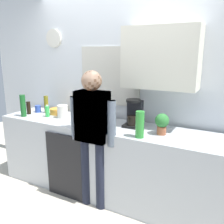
{
  "coord_description": "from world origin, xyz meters",
  "views": [
    {
      "loc": [
        1.39,
        -2.15,
        1.8
      ],
      "look_at": [
        0.11,
        0.25,
        1.11
      ],
      "focal_mm": 38.85,
      "sensor_mm": 36.0,
      "label": 1
    }
  ],
  "objects_px": {
    "mixing_bowl": "(58,111)",
    "storage_canister": "(63,112)",
    "bottle_clear_soda": "(140,124)",
    "person_guest": "(93,130)",
    "bottle_green_wine": "(23,106)",
    "potted_plant": "(162,123)",
    "coffee_maker": "(134,114)",
    "bottle_dark_sauce": "(29,108)",
    "dish_soap": "(47,111)",
    "bottle_amber_beer": "(78,114)",
    "cup_blue_mug": "(38,109)",
    "bottle_olive_oil": "(46,104)",
    "person_at_sink": "(93,130)"
  },
  "relations": [
    {
      "from": "bottle_amber_beer",
      "to": "bottle_green_wine",
      "type": "bearing_deg",
      "value": -175.0
    },
    {
      "from": "bottle_green_wine",
      "to": "cup_blue_mug",
      "type": "xyz_separation_m",
      "value": [
        0.0,
        0.26,
        -0.1
      ]
    },
    {
      "from": "person_at_sink",
      "to": "mixing_bowl",
      "type": "bearing_deg",
      "value": 158.97
    },
    {
      "from": "mixing_bowl",
      "to": "storage_canister",
      "type": "height_order",
      "value": "storage_canister"
    },
    {
      "from": "cup_blue_mug",
      "to": "storage_canister",
      "type": "height_order",
      "value": "storage_canister"
    },
    {
      "from": "bottle_dark_sauce",
      "to": "cup_blue_mug",
      "type": "height_order",
      "value": "bottle_dark_sauce"
    },
    {
      "from": "bottle_dark_sauce",
      "to": "potted_plant",
      "type": "relative_size",
      "value": 0.78
    },
    {
      "from": "bottle_clear_soda",
      "to": "person_guest",
      "type": "relative_size",
      "value": 0.17
    },
    {
      "from": "mixing_bowl",
      "to": "storage_canister",
      "type": "bearing_deg",
      "value": -33.61
    },
    {
      "from": "mixing_bowl",
      "to": "bottle_green_wine",
      "type": "bearing_deg",
      "value": -134.89
    },
    {
      "from": "potted_plant",
      "to": "person_guest",
      "type": "distance_m",
      "value": 0.76
    },
    {
      "from": "bottle_clear_soda",
      "to": "dish_soap",
      "type": "distance_m",
      "value": 1.42
    },
    {
      "from": "bottle_amber_beer",
      "to": "bottle_green_wine",
      "type": "height_order",
      "value": "bottle_green_wine"
    },
    {
      "from": "cup_blue_mug",
      "to": "dish_soap",
      "type": "height_order",
      "value": "dish_soap"
    },
    {
      "from": "mixing_bowl",
      "to": "coffee_maker",
      "type": "bearing_deg",
      "value": -1.17
    },
    {
      "from": "dish_soap",
      "to": "cup_blue_mug",
      "type": "bearing_deg",
      "value": 157.01
    },
    {
      "from": "bottle_olive_oil",
      "to": "bottle_green_wine",
      "type": "bearing_deg",
      "value": -115.54
    },
    {
      "from": "bottle_green_wine",
      "to": "mixing_bowl",
      "type": "distance_m",
      "value": 0.47
    },
    {
      "from": "person_at_sink",
      "to": "dish_soap",
      "type": "bearing_deg",
      "value": 170.1
    },
    {
      "from": "bottle_clear_soda",
      "to": "potted_plant",
      "type": "bearing_deg",
      "value": 49.22
    },
    {
      "from": "bottle_olive_oil",
      "to": "storage_canister",
      "type": "bearing_deg",
      "value": -14.68
    },
    {
      "from": "bottle_clear_soda",
      "to": "potted_plant",
      "type": "height_order",
      "value": "bottle_clear_soda"
    },
    {
      "from": "mixing_bowl",
      "to": "dish_soap",
      "type": "xyz_separation_m",
      "value": [
        -0.02,
        -0.19,
        0.04
      ]
    },
    {
      "from": "bottle_dark_sauce",
      "to": "mixing_bowl",
      "type": "height_order",
      "value": "bottle_dark_sauce"
    },
    {
      "from": "bottle_clear_soda",
      "to": "bottle_dark_sauce",
      "type": "relative_size",
      "value": 1.56
    },
    {
      "from": "coffee_maker",
      "to": "person_guest",
      "type": "xyz_separation_m",
      "value": [
        -0.32,
        -0.41,
        -0.12
      ]
    },
    {
      "from": "bottle_green_wine",
      "to": "bottle_dark_sauce",
      "type": "distance_m",
      "value": 0.14
    },
    {
      "from": "bottle_dark_sauce",
      "to": "potted_plant",
      "type": "bearing_deg",
      "value": 1.26
    },
    {
      "from": "bottle_amber_beer",
      "to": "person_guest",
      "type": "xyz_separation_m",
      "value": [
        0.33,
        -0.19,
        -0.09
      ]
    },
    {
      "from": "potted_plant",
      "to": "person_at_sink",
      "type": "bearing_deg",
      "value": -158.29
    },
    {
      "from": "coffee_maker",
      "to": "bottle_dark_sauce",
      "type": "xyz_separation_m",
      "value": [
        -1.54,
        -0.18,
        -0.06
      ]
    },
    {
      "from": "bottle_green_wine",
      "to": "potted_plant",
      "type": "height_order",
      "value": "bottle_green_wine"
    },
    {
      "from": "bottle_olive_oil",
      "to": "bottle_dark_sauce",
      "type": "bearing_deg",
      "value": -136.06
    },
    {
      "from": "bottle_clear_soda",
      "to": "person_guest",
      "type": "height_order",
      "value": "person_guest"
    },
    {
      "from": "coffee_maker",
      "to": "bottle_green_wine",
      "type": "bearing_deg",
      "value": -168.71
    },
    {
      "from": "coffee_maker",
      "to": "bottle_amber_beer",
      "type": "bearing_deg",
      "value": -160.82
    },
    {
      "from": "coffee_maker",
      "to": "bottle_dark_sauce",
      "type": "distance_m",
      "value": 1.55
    },
    {
      "from": "mixing_bowl",
      "to": "person_at_sink",
      "type": "height_order",
      "value": "person_at_sink"
    },
    {
      "from": "bottle_olive_oil",
      "to": "coffee_maker",
      "type": "bearing_deg",
      "value": 0.25
    },
    {
      "from": "bottle_olive_oil",
      "to": "bottle_amber_beer",
      "type": "relative_size",
      "value": 1.09
    },
    {
      "from": "storage_canister",
      "to": "mixing_bowl",
      "type": "bearing_deg",
      "value": 146.39
    },
    {
      "from": "cup_blue_mug",
      "to": "person_at_sink",
      "type": "height_order",
      "value": "person_at_sink"
    },
    {
      "from": "person_guest",
      "to": "coffee_maker",
      "type": "bearing_deg",
      "value": -93.56
    },
    {
      "from": "mixing_bowl",
      "to": "potted_plant",
      "type": "bearing_deg",
      "value": -5.74
    },
    {
      "from": "mixing_bowl",
      "to": "storage_canister",
      "type": "distance_m",
      "value": 0.24
    },
    {
      "from": "bottle_olive_oil",
      "to": "bottle_amber_beer",
      "type": "height_order",
      "value": "bottle_olive_oil"
    },
    {
      "from": "cup_blue_mug",
      "to": "mixing_bowl",
      "type": "distance_m",
      "value": 0.33
    },
    {
      "from": "cup_blue_mug",
      "to": "person_at_sink",
      "type": "distance_m",
      "value": 1.24
    },
    {
      "from": "person_guest",
      "to": "potted_plant",
      "type": "bearing_deg",
      "value": -124.05
    },
    {
      "from": "potted_plant",
      "to": "mixing_bowl",
      "type": "bearing_deg",
      "value": 174.26
    }
  ]
}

